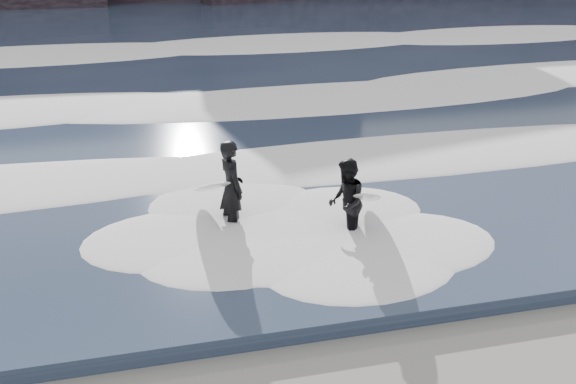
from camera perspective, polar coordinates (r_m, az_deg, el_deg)
sea at (r=34.27m, az=-10.93°, el=13.37°), size 90.00×52.00×0.30m
foam_near at (r=14.92m, az=-6.51°, el=1.29°), size 60.00×3.20×0.20m
foam_mid at (r=21.53m, az=-8.94°, el=8.25°), size 60.00×4.00×0.24m
foam_far at (r=30.29m, az=-10.52°, el=12.66°), size 60.00×4.80×0.30m
surfer_left at (r=12.82m, az=-5.35°, el=0.39°), size 1.15×2.08×1.99m
surfer_right at (r=12.47m, az=5.39°, el=-0.88°), size 1.45×2.00×1.75m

